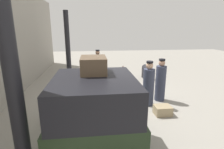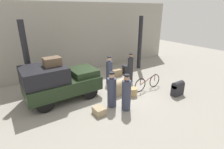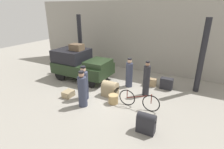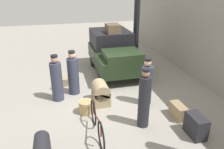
{
  "view_description": "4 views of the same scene",
  "coord_description": "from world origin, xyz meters",
  "views": [
    {
      "loc": [
        -6.33,
        0.97,
        2.71
      ],
      "look_at": [
        0.2,
        0.2,
        0.95
      ],
      "focal_mm": 28.0,
      "sensor_mm": 36.0,
      "label": 1
    },
    {
      "loc": [
        -4.48,
        -6.69,
        4.11
      ],
      "look_at": [
        0.2,
        0.2,
        0.95
      ],
      "focal_mm": 28.0,
      "sensor_mm": 36.0,
      "label": 2
    },
    {
      "loc": [
        3.98,
        -6.93,
        4.06
      ],
      "look_at": [
        0.2,
        0.2,
        0.95
      ],
      "focal_mm": 28.0,
      "sensor_mm": 36.0,
      "label": 3
    },
    {
      "loc": [
        6.6,
        -1.45,
        3.79
      ],
      "look_at": [
        0.2,
        0.2,
        0.95
      ],
      "focal_mm": 35.0,
      "sensor_mm": 36.0,
      "label": 4
    }
  ],
  "objects": [
    {
      "name": "ground_plane",
      "position": [
        0.0,
        0.0,
        0.0
      ],
      "size": [
        30.0,
        30.0,
        0.0
      ],
      "primitive_type": "plane",
      "color": "gray"
    },
    {
      "name": "canopy_pillar_right",
      "position": [
        4.0,
        2.31,
        1.83
      ],
      "size": [
        0.28,
        0.28,
        3.66
      ],
      "color": "black",
      "rests_on": "ground"
    },
    {
      "name": "canopy_pillar_left",
      "position": [
        -3.32,
        2.31,
        1.83
      ],
      "size": [
        0.28,
        0.28,
        3.66
      ],
      "color": "black",
      "rests_on": "ground"
    },
    {
      "name": "trunk_wicker_pale",
      "position": [
        0.31,
        -0.22,
        0.37
      ],
      "size": [
        0.72,
        0.53,
        0.75
      ],
      "color": "#9E8966",
      "rests_on": "ground"
    },
    {
      "name": "conductor_in_dark_uniform",
      "position": [
        1.82,
        0.69,
        0.8
      ],
      "size": [
        0.32,
        0.32,
        1.73
      ],
      "color": "#232328",
      "rests_on": "ground"
    },
    {
      "name": "suitcase_tan_flat",
      "position": [
        -1.43,
        -1.25,
        0.15
      ],
      "size": [
        0.41,
        0.52,
        0.29
      ],
      "color": "#9E8966",
      "rests_on": "ground"
    },
    {
      "name": "wicker_basket",
      "position": [
        0.79,
        -0.78,
        0.2
      ],
      "size": [
        0.44,
        0.44,
        0.41
      ],
      "color": "tan",
      "rests_on": "ground"
    },
    {
      "name": "suitcase_black_upright",
      "position": [
        2.58,
        1.86,
        0.3
      ],
      "size": [
        0.63,
        0.35,
        0.59
      ],
      "color": "#232328",
      "rests_on": "ground"
    },
    {
      "name": "suitcase_small_leather",
      "position": [
        1.72,
        1.86,
        0.21
      ],
      "size": [
        0.63,
        0.3,
        0.42
      ],
      "color": "#937A56",
      "rests_on": "ground"
    },
    {
      "name": "porter_carrying_trunk",
      "position": [
        0.7,
        1.22,
        0.73
      ],
      "size": [
        0.37,
        0.37,
        1.59
      ],
      "color": "#33384C",
      "rests_on": "ground"
    },
    {
      "name": "porter_with_bicycle",
      "position": [
        -0.29,
        -1.59,
        0.74
      ],
      "size": [
        0.38,
        0.38,
        1.62
      ],
      "color": "#33384C",
      "rests_on": "ground"
    },
    {
      "name": "bicycle",
      "position": [
        1.93,
        -0.65,
        0.38
      ],
      "size": [
        1.81,
        0.04,
        0.79
      ],
      "color": "black",
      "rests_on": "ground"
    },
    {
      "name": "trunk_barrel_dark",
      "position": [
        2.68,
        -1.99,
        0.39
      ],
      "size": [
        0.63,
        0.34,
        0.74
      ],
      "color": "#232328",
      "rests_on": "ground"
    },
    {
      "name": "porter_standing_middle",
      "position": [
        -0.63,
        -1.01,
        0.73
      ],
      "size": [
        0.4,
        0.4,
        1.61
      ],
      "color": "#33384C",
      "rests_on": "ground"
    },
    {
      "name": "trunk_on_truck_roof",
      "position": [
        -2.51,
        0.93,
        1.91
      ],
      "size": [
        0.73,
        0.56,
        0.36
      ],
      "color": "brown",
      "rests_on": "truck"
    },
    {
      "name": "truck",
      "position": [
        -2.34,
        0.93,
        0.94
      ],
      "size": [
        3.4,
        1.83,
        1.73
      ],
      "color": "black",
      "rests_on": "ground"
    }
  ]
}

